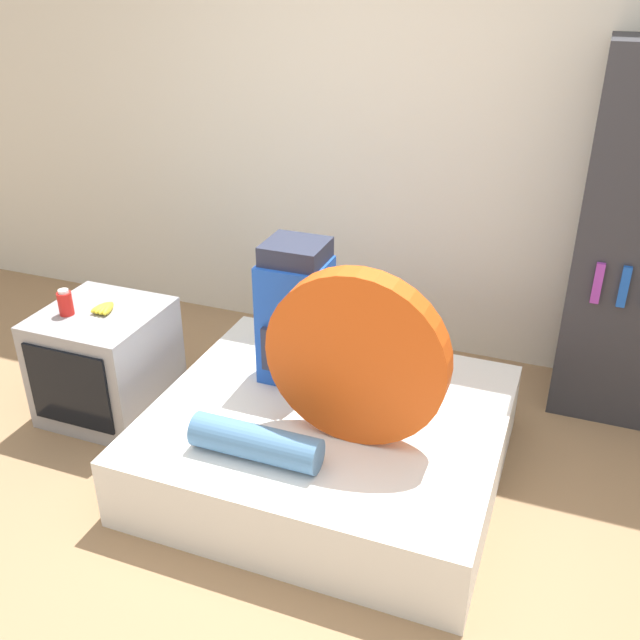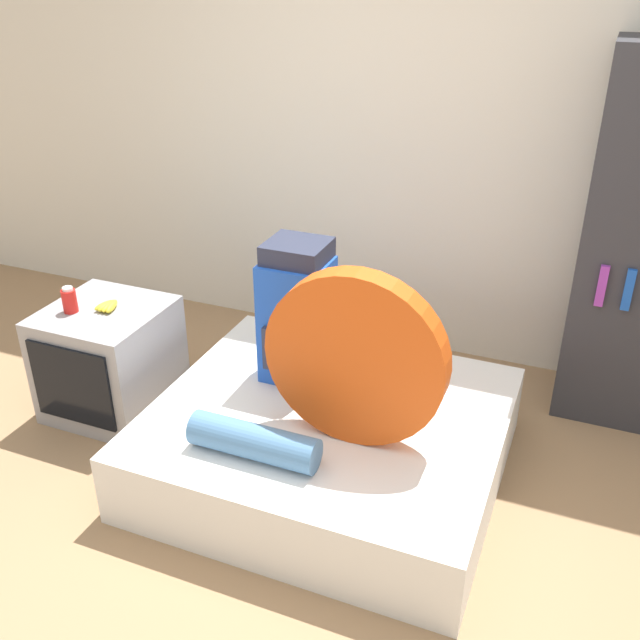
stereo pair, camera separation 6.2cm
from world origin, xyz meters
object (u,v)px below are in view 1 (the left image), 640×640
television (106,362)px  canister (65,303)px  sleeping_roll (256,442)px  backpack (295,314)px  tent_bag (357,358)px

television → canister: 0.38m
sleeping_roll → television: bearing=156.2°
sleeping_roll → canister: 1.31m
backpack → tent_bag: (0.42, -0.36, 0.05)m
backpack → television: size_ratio=1.14×
sleeping_roll → television: television is taller
television → canister: canister is taller
tent_bag → sleeping_roll: tent_bag is taller
backpack → television: bearing=-170.4°
television → tent_bag: bearing=-7.8°
canister → tent_bag: bearing=-4.5°
tent_bag → television: tent_bag is taller
tent_bag → sleeping_roll: 0.53m
backpack → sleeping_roll: backpack is taller
backpack → sleeping_roll: bearing=-81.9°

